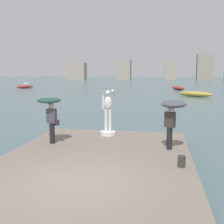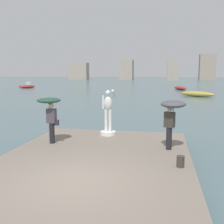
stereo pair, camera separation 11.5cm
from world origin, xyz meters
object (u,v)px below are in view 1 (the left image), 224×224
(boat_near, at_px, (178,88))
(boat_rightward, at_px, (195,94))
(mooring_bollard, at_px, (182,161))
(statue_white_figure, at_px, (108,118))
(boat_far, at_px, (25,86))
(onlooker_right, at_px, (173,111))
(onlooker_left, at_px, (50,108))

(boat_near, height_order, boat_rightward, boat_rightward)
(mooring_bollard, bearing_deg, statue_white_figure, 128.04)
(mooring_bollard, height_order, boat_far, boat_far)
(onlooker_right, bearing_deg, boat_near, 86.21)
(boat_far, bearing_deg, boat_rightward, -24.89)
(boat_far, bearing_deg, mooring_bollard, -57.49)
(boat_near, xyz_separation_m, boat_far, (-33.54, 0.09, 0.10))
(statue_white_figure, height_order, boat_rightward, statue_white_figure)
(mooring_bollard, xyz_separation_m, boat_near, (2.82, 48.12, -0.21))
(mooring_bollard, xyz_separation_m, boat_rightward, (4.22, 32.00, -0.19))
(mooring_bollard, height_order, boat_rightward, boat_rightward)
(onlooker_left, bearing_deg, boat_far, 118.89)
(mooring_bollard, bearing_deg, boat_near, 86.65)
(onlooker_right, bearing_deg, onlooker_left, 178.85)
(statue_white_figure, distance_m, onlooker_right, 3.65)
(statue_white_figure, bearing_deg, onlooker_right, -35.10)
(boat_far, bearing_deg, onlooker_left, -61.11)
(mooring_bollard, xyz_separation_m, boat_far, (-30.73, 48.21, -0.11))
(onlooker_right, height_order, boat_rightward, onlooker_right)
(mooring_bollard, distance_m, boat_near, 48.20)
(statue_white_figure, distance_m, mooring_bollard, 5.17)
(statue_white_figure, bearing_deg, boat_rightward, 75.20)
(mooring_bollard, relative_size, boat_near, 0.07)
(onlooker_left, distance_m, boat_far, 52.70)
(boat_near, bearing_deg, boat_far, 179.84)
(statue_white_figure, height_order, boat_far, statue_white_figure)
(boat_far, bearing_deg, onlooker_right, -56.59)
(onlooker_left, xyz_separation_m, onlooker_right, (5.03, -0.10, 0.01))
(onlooker_left, relative_size, onlooker_right, 1.00)
(boat_far, bearing_deg, statue_white_figure, -58.04)
(onlooker_right, height_order, mooring_bollard, onlooker_right)
(statue_white_figure, relative_size, onlooker_left, 1.13)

